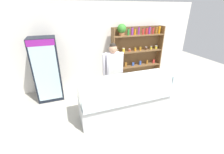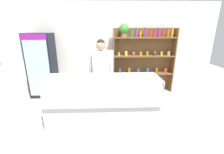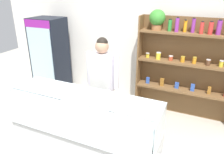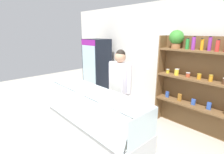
# 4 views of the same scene
# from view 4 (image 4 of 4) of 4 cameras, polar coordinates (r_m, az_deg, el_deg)

# --- Properties ---
(ground_plane) EXTENTS (12.00, 12.00, 0.00)m
(ground_plane) POSITION_cam_4_polar(r_m,az_deg,el_deg) (3.46, -4.64, -21.24)
(ground_plane) COLOR #B7B2A3
(back_wall) EXTENTS (6.80, 0.10, 2.70)m
(back_wall) POSITION_cam_4_polar(r_m,az_deg,el_deg) (4.40, 16.32, 5.27)
(back_wall) COLOR white
(back_wall) RESTS_ON ground
(drinks_fridge) EXTENTS (0.69, 0.60, 1.81)m
(drinks_fridge) POSITION_cam_4_polar(r_m,az_deg,el_deg) (5.32, -4.93, 2.49)
(drinks_fridge) COLOR black
(drinks_fridge) RESTS_ON ground
(shelving_unit) EXTENTS (1.87, 0.29, 2.05)m
(shelving_unit) POSITION_cam_4_polar(r_m,az_deg,el_deg) (3.73, 27.24, -0.05)
(shelving_unit) COLOR brown
(shelving_unit) RESTS_ON ground
(deli_display_case) EXTENTS (2.24, 0.73, 1.01)m
(deli_display_case) POSITION_cam_4_polar(r_m,az_deg,el_deg) (3.36, -6.13, -16.01)
(deli_display_case) COLOR silver
(deli_display_case) RESTS_ON ground
(shop_clerk) EXTENTS (0.59, 0.25, 1.68)m
(shop_clerk) POSITION_cam_4_polar(r_m,az_deg,el_deg) (3.56, 2.53, -2.10)
(shop_clerk) COLOR #2D2D38
(shop_clerk) RESTS_ON ground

